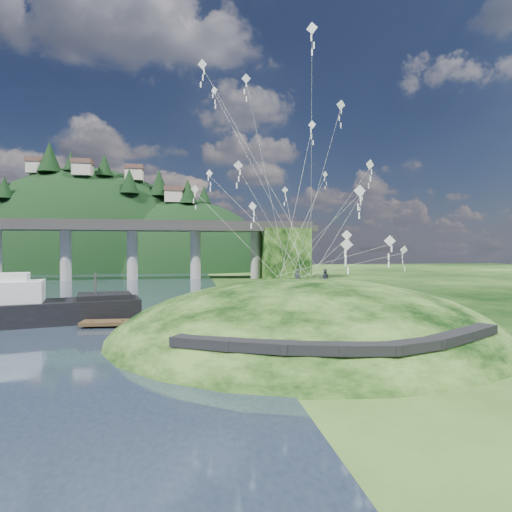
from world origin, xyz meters
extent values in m
plane|color=black|center=(0.00, 0.00, 0.00)|extent=(320.00, 320.00, 0.00)
ellipsoid|color=black|center=(8.00, 2.00, -1.50)|extent=(36.00, 32.00, 13.00)
cube|color=black|center=(-1.50, -8.00, 2.03)|extent=(4.32, 3.62, 0.71)
cube|color=black|center=(1.50, -9.65, 2.09)|extent=(4.10, 2.97, 0.61)
cube|color=black|center=(4.50, -10.65, 2.08)|extent=(3.85, 2.37, 0.62)
cube|color=black|center=(7.50, -11.10, 2.04)|extent=(3.62, 1.83, 0.66)
cube|color=black|center=(10.50, -10.90, 2.05)|extent=(3.82, 2.27, 0.68)
cube|color=black|center=(13.50, -9.95, 2.14)|extent=(4.11, 2.97, 0.71)
cube|color=black|center=(16.50, -8.40, 2.16)|extent=(4.26, 3.43, 0.66)
cylinder|color=gray|center=(-32.00, 70.00, 6.50)|extent=(2.60, 2.60, 13.00)
cylinder|color=gray|center=(-16.50, 70.00, 6.50)|extent=(2.60, 2.60, 13.00)
cylinder|color=gray|center=(-1.00, 70.00, 6.50)|extent=(2.60, 2.60, 13.00)
cylinder|color=gray|center=(14.50, 70.00, 6.50)|extent=(2.60, 2.60, 13.00)
cube|color=black|center=(22.00, 70.00, 6.50)|extent=(12.00, 11.00, 13.00)
ellipsoid|color=black|center=(-40.00, 126.00, -6.00)|extent=(96.00, 68.00, 88.00)
ellipsoid|color=black|center=(-5.00, 118.00, -10.00)|extent=(76.00, 56.00, 72.00)
cone|color=black|center=(-60.58, 106.17, 27.34)|extent=(5.29, 5.29, 6.96)
cone|color=black|center=(-49.87, 114.63, 39.23)|extent=(8.01, 8.01, 10.54)
cone|color=black|center=(-42.87, 114.06, 37.88)|extent=(4.97, 4.97, 6.54)
cone|color=black|center=(-31.40, 112.04, 36.68)|extent=(5.83, 5.83, 7.67)
cone|color=black|center=(-22.45, 107.08, 30.58)|extent=(6.47, 6.47, 8.51)
cone|color=black|center=(-13.22, 113.99, 31.23)|extent=(7.13, 7.13, 9.38)
cone|color=black|center=(-3.12, 109.03, 27.87)|extent=(6.56, 6.56, 8.63)
cone|color=black|center=(2.77, 114.63, 27.68)|extent=(4.88, 4.88, 6.42)
cube|color=beige|center=(-55.00, 118.00, 35.99)|extent=(6.00, 5.00, 4.00)
cube|color=brown|center=(-55.00, 118.00, 38.69)|extent=(6.40, 5.40, 1.60)
cube|color=beige|center=(-38.00, 110.00, 34.28)|extent=(6.00, 5.00, 4.00)
cube|color=brown|center=(-38.00, 110.00, 36.98)|extent=(6.40, 5.40, 1.60)
cube|color=beige|center=(-22.00, 116.00, 34.18)|extent=(6.00, 5.00, 4.00)
cube|color=brown|center=(-22.00, 116.00, 36.88)|extent=(6.40, 5.40, 1.60)
cube|color=beige|center=(-8.00, 110.00, 25.88)|extent=(6.00, 5.00, 4.00)
cube|color=brown|center=(-8.00, 110.00, 28.58)|extent=(6.40, 5.40, 1.60)
cube|color=black|center=(-17.63, 11.30, 1.17)|extent=(20.45, 9.76, 2.33)
cube|color=silver|center=(-20.25, 10.68, 3.23)|extent=(7.02, 5.28, 2.51)
cube|color=silver|center=(-20.25, 10.68, 4.76)|extent=(4.11, 3.44, 1.08)
cube|color=black|center=(-11.52, 12.74, 2.60)|extent=(6.27, 5.60, 0.54)
cylinder|color=#2D2B2B|center=(-12.39, 12.53, 3.77)|extent=(0.22, 0.22, 2.69)
cube|color=#342515|center=(-5.98, 8.34, 0.44)|extent=(13.88, 2.79, 0.34)
cylinder|color=#342515|center=(-11.89, 8.61, 0.20)|extent=(0.30, 0.30, 0.99)
cylinder|color=#342515|center=(-8.94, 8.47, 0.20)|extent=(0.30, 0.30, 0.99)
cylinder|color=#342515|center=(-5.98, 8.34, 0.20)|extent=(0.30, 0.30, 0.99)
cylinder|color=#342515|center=(-3.03, 8.21, 0.20)|extent=(0.30, 0.30, 0.99)
cylinder|color=#342515|center=(-0.07, 8.07, 0.20)|extent=(0.30, 0.30, 0.99)
imported|color=#272A34|center=(7.37, 3.19, 5.83)|extent=(0.69, 0.52, 1.70)
imported|color=#272A34|center=(9.89, 2.79, 5.87)|extent=(1.10, 1.02, 1.83)
cube|color=silver|center=(16.15, 8.95, 13.79)|extent=(0.80, 0.26, 0.78)
cube|color=silver|center=(16.15, 8.95, 13.23)|extent=(0.10, 0.06, 0.46)
cube|color=silver|center=(16.15, 8.95, 12.66)|extent=(0.10, 0.06, 0.46)
cube|color=silver|center=(16.15, 8.95, 12.10)|extent=(0.10, 0.06, 0.46)
cube|color=silver|center=(8.49, -5.86, 8.00)|extent=(0.80, 0.42, 0.84)
cube|color=silver|center=(8.49, -5.86, 7.38)|extent=(0.11, 0.04, 0.50)
cube|color=silver|center=(8.49, -5.86, 6.77)|extent=(0.11, 0.04, 0.50)
cube|color=silver|center=(8.49, -5.86, 6.15)|extent=(0.11, 0.04, 0.50)
cube|color=silver|center=(6.06, -5.43, 23.05)|extent=(0.69, 0.48, 0.80)
cube|color=silver|center=(6.06, -5.43, 22.48)|extent=(0.10, 0.06, 0.47)
cube|color=silver|center=(6.06, -5.43, 21.91)|extent=(0.10, 0.06, 0.47)
cube|color=silver|center=(6.06, -5.43, 21.34)|extent=(0.10, 0.06, 0.47)
cube|color=silver|center=(2.18, -0.07, 21.55)|extent=(0.74, 0.26, 0.73)
cube|color=silver|center=(2.18, -0.07, 21.02)|extent=(0.10, 0.02, 0.43)
cube|color=silver|center=(2.18, -0.07, 20.49)|extent=(0.10, 0.02, 0.43)
cube|color=silver|center=(2.18, -0.07, 19.96)|extent=(0.10, 0.02, 0.43)
cube|color=silver|center=(-0.05, 5.79, 22.74)|extent=(0.54, 0.52, 0.71)
cube|color=silver|center=(-0.05, 5.79, 22.24)|extent=(0.09, 0.06, 0.41)
cube|color=silver|center=(-0.05, 5.79, 21.73)|extent=(0.09, 0.06, 0.41)
cube|color=silver|center=(-0.05, 5.79, 21.23)|extent=(0.09, 0.06, 0.41)
cube|color=silver|center=(10.73, -0.39, 8.86)|extent=(0.72, 0.59, 0.87)
cube|color=silver|center=(10.73, -0.39, 8.23)|extent=(0.11, 0.07, 0.51)
cube|color=silver|center=(10.73, -0.39, 7.60)|extent=(0.11, 0.07, 0.51)
cube|color=silver|center=(10.73, -0.39, 6.98)|extent=(0.11, 0.07, 0.51)
cube|color=silver|center=(13.73, -4.29, 7.61)|extent=(0.68, 0.23, 0.67)
cube|color=silver|center=(13.73, -4.29, 7.12)|extent=(0.09, 0.06, 0.40)
cube|color=silver|center=(13.73, -4.29, 6.64)|extent=(0.09, 0.06, 0.40)
cube|color=silver|center=(13.73, -4.29, 6.15)|extent=(0.09, 0.06, 0.40)
cube|color=silver|center=(11.74, -5.86, 8.27)|extent=(0.73, 0.40, 0.79)
cube|color=silver|center=(11.74, -5.86, 7.70)|extent=(0.10, 0.05, 0.46)
cube|color=silver|center=(11.74, -5.86, 7.13)|extent=(0.10, 0.05, 0.46)
cube|color=silver|center=(11.74, -5.86, 6.57)|extent=(0.10, 0.05, 0.46)
cube|color=silver|center=(-1.87, 6.83, 13.50)|extent=(0.81, 0.24, 0.80)
cube|color=silver|center=(-1.87, 6.83, 12.93)|extent=(0.10, 0.06, 0.47)
cube|color=silver|center=(-1.87, 6.83, 12.35)|extent=(0.10, 0.06, 0.47)
cube|color=silver|center=(-1.87, 6.83, 11.78)|extent=(0.10, 0.06, 0.47)
cube|color=silver|center=(10.33, 0.04, 19.94)|extent=(0.80, 0.27, 0.77)
cube|color=silver|center=(10.33, 0.04, 19.37)|extent=(0.10, 0.06, 0.46)
cube|color=silver|center=(10.33, 0.04, 18.81)|extent=(0.10, 0.06, 0.46)
cube|color=silver|center=(10.33, 0.04, 18.25)|extent=(0.10, 0.06, 0.46)
cube|color=silver|center=(1.69, 1.25, 14.77)|extent=(0.81, 0.28, 0.80)
cube|color=silver|center=(1.69, 1.25, 14.19)|extent=(0.11, 0.03, 0.47)
cube|color=silver|center=(1.69, 1.25, 13.61)|extent=(0.11, 0.03, 0.47)
cube|color=silver|center=(1.69, 1.25, 13.03)|extent=(0.11, 0.03, 0.47)
cube|color=silver|center=(9.98, 7.02, 20.38)|extent=(0.65, 0.59, 0.82)
cube|color=silver|center=(9.98, 7.02, 19.79)|extent=(0.11, 0.07, 0.48)
cube|color=silver|center=(9.98, 7.02, 19.20)|extent=(0.11, 0.07, 0.48)
cube|color=silver|center=(9.98, 7.02, 18.61)|extent=(0.11, 0.07, 0.48)
cube|color=silver|center=(11.75, 8.07, 15.57)|extent=(0.62, 0.30, 0.65)
cube|color=silver|center=(11.75, 8.07, 15.10)|extent=(0.08, 0.07, 0.38)
cube|color=silver|center=(11.75, 8.07, 14.63)|extent=(0.08, 0.07, 0.38)
cube|color=silver|center=(11.75, 8.07, 14.16)|extent=(0.08, 0.07, 0.38)
cube|color=silver|center=(2.42, -1.96, 10.99)|extent=(0.56, 0.51, 0.70)
cube|color=silver|center=(2.42, -1.96, 10.48)|extent=(0.09, 0.06, 0.42)
cube|color=silver|center=(2.42, -1.96, 9.97)|extent=(0.09, 0.06, 0.42)
cube|color=silver|center=(2.42, -1.96, 9.45)|extent=(0.09, 0.06, 0.42)
cube|color=silver|center=(-1.24, 3.38, 24.01)|extent=(0.80, 0.39, 0.83)
cube|color=silver|center=(-1.24, 3.38, 23.40)|extent=(0.11, 0.03, 0.50)
cube|color=silver|center=(-1.24, 3.38, 22.79)|extent=(0.11, 0.03, 0.50)
cube|color=silver|center=(-1.24, 3.38, 22.18)|extent=(0.11, 0.03, 0.50)
cube|color=silver|center=(10.45, -3.58, 12.14)|extent=(0.87, 0.26, 0.88)
cube|color=silver|center=(10.45, -3.58, 11.51)|extent=(0.12, 0.03, 0.51)
cube|color=silver|center=(10.45, -3.58, 10.88)|extent=(0.12, 0.03, 0.51)
cube|color=silver|center=(10.45, -3.58, 10.26)|extent=(0.12, 0.03, 0.51)
cube|color=silver|center=(13.27, 0.63, 15.10)|extent=(0.85, 0.29, 0.87)
cube|color=silver|center=(13.27, 0.63, 14.48)|extent=(0.11, 0.07, 0.51)
cube|color=silver|center=(13.27, 0.63, 13.86)|extent=(0.11, 0.07, 0.51)
cube|color=silver|center=(13.27, 0.63, 13.24)|extent=(0.11, 0.07, 0.51)
cube|color=silver|center=(-0.39, 8.57, 15.40)|extent=(0.65, 0.48, 0.77)
cube|color=silver|center=(-0.39, 8.57, 14.85)|extent=(0.10, 0.06, 0.45)
cube|color=silver|center=(-0.39, 8.57, 14.30)|extent=(0.10, 0.06, 0.45)
cube|color=silver|center=(-0.39, 8.57, 13.75)|extent=(0.10, 0.06, 0.45)
cube|color=silver|center=(7.53, 8.62, 13.90)|extent=(0.66, 0.29, 0.67)
cube|color=silver|center=(7.53, 8.62, 13.41)|extent=(0.09, 0.03, 0.40)
cube|color=silver|center=(7.53, 8.62, 12.92)|extent=(0.09, 0.03, 0.40)
cube|color=silver|center=(7.53, 8.62, 12.43)|extent=(0.09, 0.03, 0.40)
camera|label=1|loc=(-2.36, -32.42, 7.68)|focal=28.00mm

